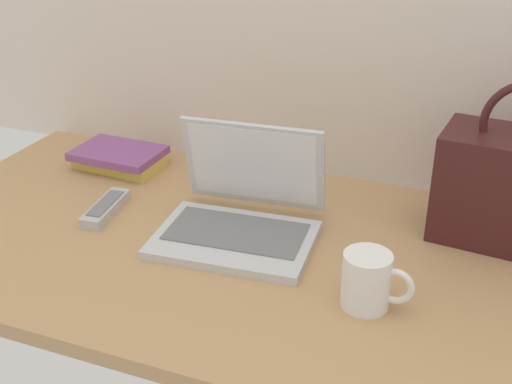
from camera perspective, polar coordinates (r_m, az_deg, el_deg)
The scene contains 5 objects.
desk at distance 1.30m, azimuth 1.84°, elevation -5.65°, with size 1.60×0.76×0.03m.
laptop at distance 1.33m, azimuth -1.30°, elevation -1.81°, with size 0.33×0.30×0.21m.
coffee_mug at distance 1.13m, azimuth 9.65°, elevation -7.50°, with size 0.12×0.08×0.10m.
remote_control_near at distance 1.46m, azimuth -12.83°, elevation -1.35°, with size 0.07×0.16×0.02m.
book_stack at distance 1.67m, azimuth -11.75°, elevation 2.90°, with size 0.22×0.15×0.05m.
Camera 1 is at (0.36, -1.04, 0.71)m, focal length 46.39 mm.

